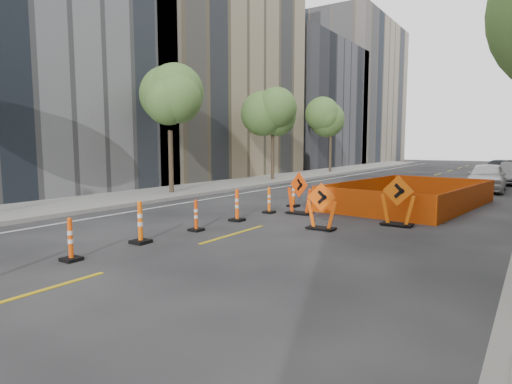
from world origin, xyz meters
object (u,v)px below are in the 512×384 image
Objects in this scene: channelizer_2 at (70,239)px; channelizer_4 at (196,215)px; chevron_sign_right at (398,201)px; parked_car_near at (487,177)px; channelizer_3 at (140,222)px; channelizer_6 at (269,200)px; channelizer_7 at (294,193)px; channelizer_5 at (237,205)px; chevron_sign_center at (321,206)px; parked_car_far at (499,169)px; chevron_sign_left at (299,193)px.

channelizer_4 is (0.12, 4.06, -0.01)m from channelizer_2.
parked_car_near is at bearing 86.39° from chevron_sign_right.
channelizer_3 is at bearing -109.41° from parked_car_near.
channelizer_6 is 0.89× the size of channelizer_7.
chevron_sign_center is (3.00, 0.25, 0.17)m from channelizer_5.
channelizer_7 reaches higher than channelizer_5.
channelizer_3 is at bearing -89.77° from parked_car_far.
chevron_sign_right is at bearing 51.28° from channelizer_3.
channelizer_2 is 8.68m from chevron_sign_left.
channelizer_7 is 0.71× the size of chevron_sign_left.
parked_car_near is at bearing 67.28° from chevron_sign_center.
chevron_sign_center is (3.03, -3.81, 0.16)m from channelizer_7.
chevron_sign_left is (1.04, 0.47, 0.29)m from channelizer_6.
chevron_sign_center reaches higher than parked_car_far.
chevron_sign_center reaches higher than channelizer_3.
channelizer_2 is 7.09m from chevron_sign_center.
channelizer_5 is 2.73m from chevron_sign_left.
chevron_sign_right reaches higher than channelizer_5.
channelizer_4 is at bearing -91.02° from channelizer_6.
channelizer_7 is (-0.05, 2.03, 0.06)m from channelizer_6.
channelizer_4 is 0.96× the size of channelizer_6.
channelizer_7 is at bearing 90.41° from channelizer_5.
parked_car_near is at bearing 73.76° from channelizer_2.
chevron_sign_right is at bearing 1.26° from channelizer_6.
parked_car_far reaches higher than channelizer_7.
channelizer_7 is at bearing 160.16° from chevron_sign_right.
chevron_sign_right reaches higher than chevron_sign_left.
chevron_sign_left is at bearing 176.41° from chevron_sign_right.
channelizer_2 reaches higher than channelizer_4.
channelizer_6 is 2.03m from channelizer_7.
chevron_sign_center is 15.38m from parked_car_near.
channelizer_5 is 0.99× the size of channelizer_7.
chevron_sign_center is 2.59m from chevron_sign_right.
channelizer_7 is at bearing 117.28° from chevron_sign_center.
chevron_sign_center is (2.98, -1.78, 0.22)m from channelizer_6.
channelizer_2 is 6.09m from channelizer_5.
channelizer_4 is 3.81m from chevron_sign_center.
channelizer_7 is at bearing 91.50° from channelizer_6.
channelizer_3 is 7.95m from chevron_sign_right.
chevron_sign_left is at bearing -54.97° from channelizer_7.
chevron_sign_left is at bearing -89.99° from parked_car_far.
parked_car_near reaches higher than chevron_sign_center.
channelizer_7 is 0.69× the size of chevron_sign_right.
parked_car_far reaches higher than channelizer_2.
channelizer_6 is at bearing -92.15° from parked_car_far.
channelizer_5 is (0.16, 6.09, 0.06)m from channelizer_2.
channelizer_5 is 0.23× the size of parked_car_far.
channelizer_3 is 4.07m from channelizer_5.
parked_car_far reaches higher than channelizer_6.
channelizer_7 is (0.16, 8.12, -0.01)m from channelizer_3.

